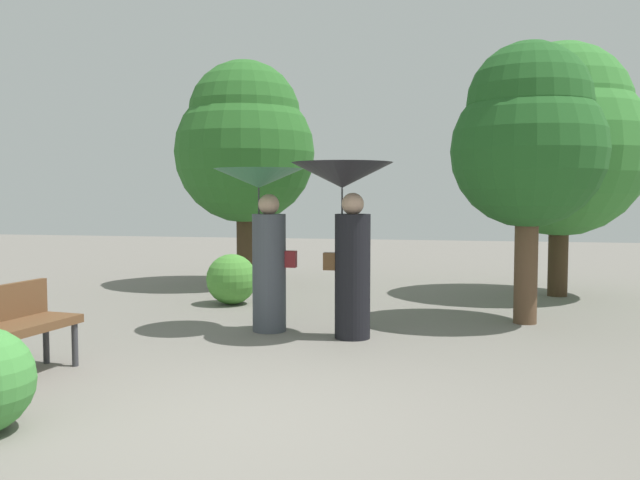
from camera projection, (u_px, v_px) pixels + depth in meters
ground_plane at (220, 418)px, 4.98m from camera, size 40.00×40.00×0.00m
person_left at (264, 222)px, 8.10m from camera, size 1.08×1.08×1.96m
person_right at (346, 214)px, 7.69m from camera, size 1.16×1.16×2.02m
tree_near_left at (245, 141)px, 12.16m from camera, size 2.53×2.53×4.06m
tree_near_right at (561, 138)px, 10.83m from camera, size 2.75×2.75×4.09m
tree_mid_right at (529, 136)px, 8.51m from camera, size 1.95×1.95×3.58m
bush_path_right at (232, 279)px, 10.14m from camera, size 0.76×0.76×0.76m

